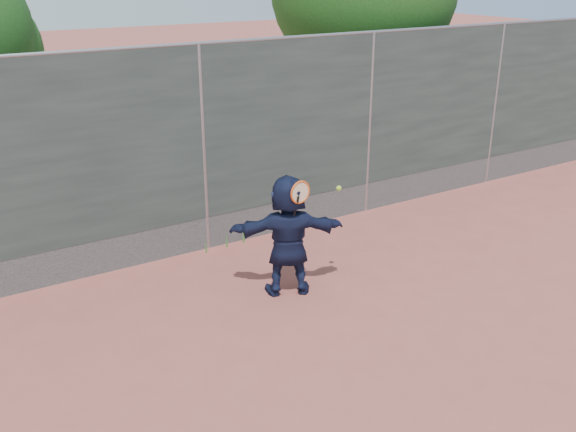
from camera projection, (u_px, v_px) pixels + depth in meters
ground at (348, 361)px, 6.91m from camera, size 80.00×80.00×0.00m
player at (288, 235)px, 8.10m from camera, size 1.54×1.02×1.59m
ball_ground at (334, 223)px, 10.53m from camera, size 0.07×0.07×0.07m
fence at (203, 146)px, 9.10m from camera, size 20.00×0.06×3.03m
swing_action at (304, 193)px, 7.77m from camera, size 0.77×0.13×0.51m
weed_clump at (229, 238)px, 9.68m from camera, size 0.68×0.07×0.30m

